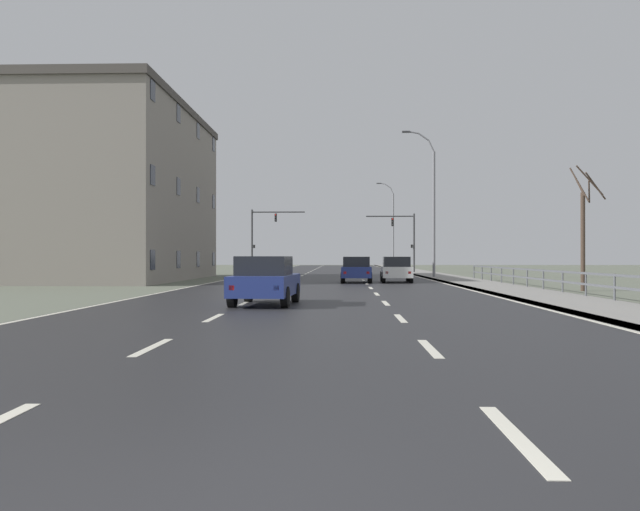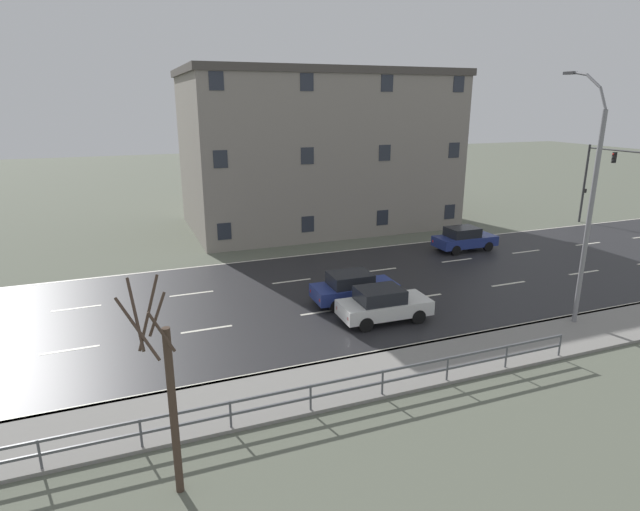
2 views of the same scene
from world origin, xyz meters
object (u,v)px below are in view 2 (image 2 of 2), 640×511
object	(u,v)px
car_mid_centre	(464,239)
car_distant	(383,304)
street_lamp_midground	(588,207)
traffic_signal_left	(596,173)
car_far_left	(353,288)
brick_building	(317,149)

from	to	relation	value
car_mid_centre	car_distant	size ratio (longest dim) A/B	0.99
street_lamp_midground	traffic_signal_left	distance (m)	22.14
car_far_left	car_mid_centre	bearing A→B (deg)	120.35
car_far_left	brick_building	world-z (taller)	brick_building
street_lamp_midground	car_distant	xyz separation A→B (m)	(-3.23, -7.75, -4.46)
street_lamp_midground	car_distant	bearing A→B (deg)	-112.63
street_lamp_midground	traffic_signal_left	xyz separation A→B (m)	(-14.40, 16.78, -1.15)
traffic_signal_left	car_far_left	xyz separation A→B (m)	(8.74, -24.88, -3.31)
car_mid_centre	car_distant	distance (m)	13.41
traffic_signal_left	car_mid_centre	world-z (taller)	traffic_signal_left
car_far_left	car_distant	bearing A→B (deg)	9.46
car_far_left	brick_building	size ratio (longest dim) A/B	0.21
car_mid_centre	brick_building	world-z (taller)	brick_building
car_mid_centre	street_lamp_midground	bearing A→B (deg)	-13.16
car_mid_centre	brick_building	xyz separation A→B (m)	(-11.02, -6.19, 5.09)
street_lamp_midground	car_far_left	xyz separation A→B (m)	(-5.66, -8.10, -4.46)
traffic_signal_left	car_distant	size ratio (longest dim) A/B	1.50
car_mid_centre	car_distant	bearing A→B (deg)	-51.30
street_lamp_midground	car_far_left	bearing A→B (deg)	-124.94
car_distant	street_lamp_midground	bearing A→B (deg)	68.97
car_mid_centre	car_distant	world-z (taller)	same
street_lamp_midground	car_mid_centre	xyz separation A→B (m)	(-11.63, 2.70, -4.46)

